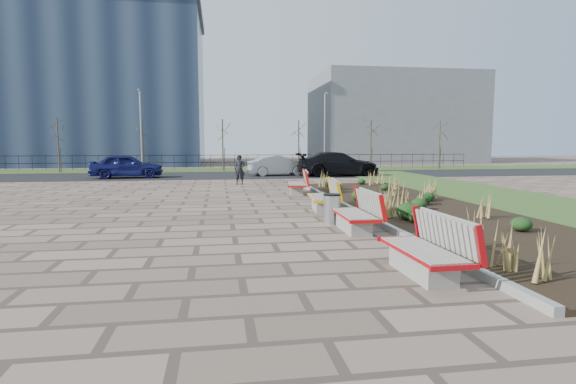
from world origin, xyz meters
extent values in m
plane|color=#846B5B|center=(0.00, 0.00, 0.00)|extent=(120.00, 120.00, 0.00)
cube|color=black|center=(6.25, 5.00, 0.05)|extent=(4.50, 18.00, 0.10)
cube|color=gray|center=(3.92, 5.00, 0.07)|extent=(0.16, 18.00, 0.15)
cube|color=#33511E|center=(11.00, 5.00, 0.02)|extent=(5.00, 38.00, 0.04)
cube|color=#33511E|center=(0.00, 28.00, 0.02)|extent=(80.00, 5.00, 0.04)
cube|color=black|center=(0.00, 22.00, 0.01)|extent=(80.00, 7.00, 0.02)
cylinder|color=#B2B2B7|center=(2.71, 2.96, 0.41)|extent=(0.46, 0.46, 0.81)
imported|color=black|center=(0.77, 15.11, 0.79)|extent=(0.60, 0.41, 1.58)
imported|color=#11144D|center=(-6.05, 20.46, 0.77)|extent=(4.51, 2.12, 1.49)
imported|color=gray|center=(3.65, 21.19, 0.69)|extent=(4.24, 1.97, 1.35)
imported|color=black|center=(7.55, 20.17, 0.82)|extent=(5.52, 2.33, 1.59)
cube|color=slate|center=(20.00, 42.00, 5.00)|extent=(18.00, 12.00, 10.00)
camera|label=1|loc=(-0.35, -8.92, 2.23)|focal=28.00mm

